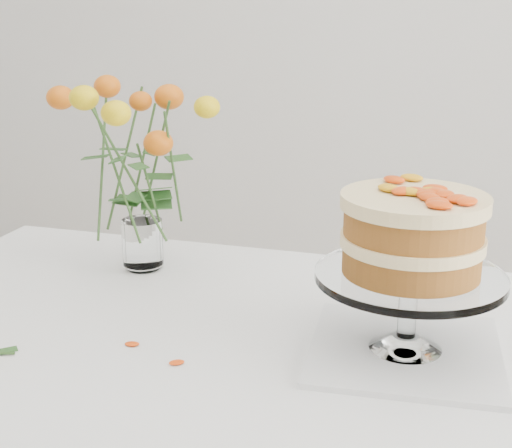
% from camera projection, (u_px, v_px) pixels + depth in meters
% --- Properties ---
extents(table, '(1.43, 0.93, 0.76)m').
position_uv_depth(table, '(218.00, 370.00, 1.32)').
color(table, tan).
rests_on(table, ground).
extents(napkin, '(0.34, 0.34, 0.01)m').
position_uv_depth(napkin, '(405.00, 350.00, 1.20)').
color(napkin, silver).
rests_on(napkin, table).
extents(cake_stand, '(0.31, 0.31, 0.28)m').
position_uv_depth(cake_stand, '(412.00, 243.00, 1.15)').
color(cake_stand, white).
rests_on(cake_stand, napkin).
extents(rose_vase, '(0.38, 0.38, 0.45)m').
position_uv_depth(rose_vase, '(138.00, 152.00, 1.52)').
color(rose_vase, white).
rests_on(rose_vase, table).
extents(stray_petal_a, '(0.03, 0.02, 0.00)m').
position_uv_depth(stray_petal_a, '(132.00, 344.00, 1.23)').
color(stray_petal_a, '#EEA00F').
rests_on(stray_petal_a, table).
extents(stray_petal_b, '(0.03, 0.02, 0.00)m').
position_uv_depth(stray_petal_b, '(177.00, 363.00, 1.17)').
color(stray_petal_b, '#EEA00F').
rests_on(stray_petal_b, table).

